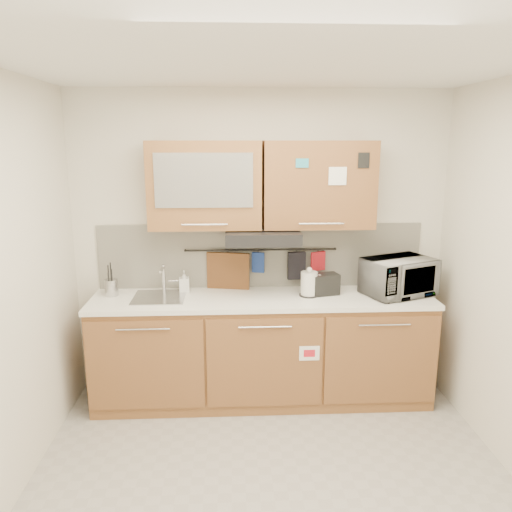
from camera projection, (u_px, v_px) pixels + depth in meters
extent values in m
plane|color=#9E9993|center=(274.00, 492.00, 3.17)|extent=(3.20, 3.20, 0.00)
plane|color=white|center=(278.00, 58.00, 2.58)|extent=(3.20, 3.20, 0.00)
plane|color=silver|center=(261.00, 244.00, 4.34)|extent=(3.20, 0.00, 3.20)
cube|color=olive|center=(262.00, 350.00, 4.24)|extent=(2.80, 0.60, 0.88)
cube|color=black|center=(262.00, 392.00, 4.33)|extent=(2.80, 0.54, 0.10)
cube|color=brown|center=(145.00, 365.00, 3.89)|extent=(0.91, 0.02, 0.74)
cylinder|color=silver|center=(143.00, 329.00, 3.79)|extent=(0.41, 0.01, 0.01)
cube|color=brown|center=(265.00, 363.00, 3.93)|extent=(0.91, 0.02, 0.74)
cylinder|color=silver|center=(265.00, 327.00, 3.84)|extent=(0.41, 0.01, 0.01)
cube|color=brown|center=(381.00, 360.00, 3.97)|extent=(0.91, 0.02, 0.74)
cylinder|color=silver|center=(385.00, 325.00, 3.88)|extent=(0.41, 0.01, 0.01)
cube|color=white|center=(263.00, 299.00, 4.13)|extent=(2.82, 0.62, 0.04)
cube|color=silver|center=(261.00, 256.00, 4.35)|extent=(2.80, 0.02, 0.56)
cube|color=olive|center=(205.00, 185.00, 4.02)|extent=(0.90, 0.35, 0.70)
cube|color=silver|center=(204.00, 181.00, 3.83)|extent=(0.76, 0.02, 0.42)
cube|color=brown|center=(318.00, 184.00, 4.07)|extent=(0.90, 0.35, 0.70)
cube|color=white|center=(338.00, 176.00, 3.88)|extent=(0.14, 0.00, 0.14)
cube|color=black|center=(262.00, 236.00, 4.07)|extent=(0.60, 0.46, 0.10)
cube|color=silver|center=(159.00, 298.00, 4.09)|extent=(0.42, 0.40, 0.03)
cylinder|color=silver|center=(164.00, 279.00, 4.22)|extent=(0.03, 0.03, 0.24)
cylinder|color=silver|center=(162.00, 270.00, 4.12)|extent=(0.02, 0.18, 0.02)
cylinder|color=black|center=(261.00, 250.00, 4.30)|extent=(1.30, 0.02, 0.02)
cylinder|color=#ADAEB2|center=(111.00, 288.00, 4.14)|extent=(0.14, 0.14, 0.14)
cylinder|color=black|center=(109.00, 280.00, 4.13)|extent=(0.01, 0.01, 0.26)
cylinder|color=black|center=(112.00, 283.00, 4.11)|extent=(0.01, 0.01, 0.23)
cylinder|color=black|center=(111.00, 279.00, 4.14)|extent=(0.01, 0.01, 0.28)
cylinder|color=black|center=(109.00, 284.00, 4.11)|extent=(0.01, 0.01, 0.20)
cylinder|color=silver|center=(309.00, 284.00, 4.12)|extent=(0.15, 0.15, 0.20)
sphere|color=silver|center=(309.00, 270.00, 4.10)|extent=(0.05, 0.05, 0.05)
cube|color=silver|center=(319.00, 282.00, 4.14)|extent=(0.02, 0.03, 0.13)
cylinder|color=black|center=(309.00, 295.00, 4.15)|extent=(0.16, 0.16, 0.01)
cube|color=black|center=(324.00, 284.00, 4.17)|extent=(0.26, 0.19, 0.18)
cube|color=black|center=(320.00, 275.00, 4.14)|extent=(0.09, 0.11, 0.01)
cube|color=black|center=(329.00, 275.00, 4.16)|extent=(0.09, 0.11, 0.01)
imported|color=#999999|center=(398.00, 277.00, 4.15)|extent=(0.66, 0.56, 0.31)
imported|color=#999999|center=(184.00, 281.00, 4.23)|extent=(0.09, 0.09, 0.19)
cube|color=brown|center=(228.00, 279.00, 4.33)|extent=(0.37, 0.10, 0.46)
cube|color=navy|center=(258.00, 262.00, 4.31)|extent=(0.11, 0.05, 0.18)
cube|color=black|center=(297.00, 266.00, 4.33)|extent=(0.16, 0.06, 0.24)
cube|color=#AE1721|center=(318.00, 261.00, 4.33)|extent=(0.13, 0.07, 0.16)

